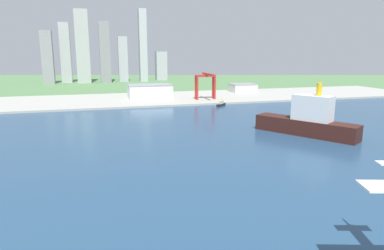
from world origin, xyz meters
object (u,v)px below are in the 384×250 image
(tugboat_small, at_px, (221,104))
(warehouse_main, at_px, (150,91))
(port_crane_red, at_px, (206,80))
(warehouse_annex, at_px, (243,88))
(cargo_ship, at_px, (308,121))

(tugboat_small, xyz_separation_m, warehouse_main, (-76.49, 78.36, 9.59))
(port_crane_red, relative_size, warehouse_main, 0.71)
(tugboat_small, bearing_deg, warehouse_main, 134.31)
(tugboat_small, height_order, warehouse_annex, warehouse_annex)
(cargo_ship, relative_size, port_crane_red, 1.86)
(warehouse_main, bearing_deg, warehouse_annex, 13.49)
(tugboat_small, relative_size, warehouse_main, 0.27)
(cargo_ship, distance_m, warehouse_annex, 285.91)
(tugboat_small, bearing_deg, port_crane_red, 95.78)
(warehouse_main, bearing_deg, cargo_ship, -69.49)
(port_crane_red, xyz_separation_m, warehouse_annex, (85.02, 68.29, -19.75))
(tugboat_small, bearing_deg, cargo_ship, -85.27)
(cargo_ship, bearing_deg, warehouse_main, 110.51)
(port_crane_red, height_order, warehouse_main, port_crane_red)
(tugboat_small, relative_size, warehouse_annex, 0.41)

